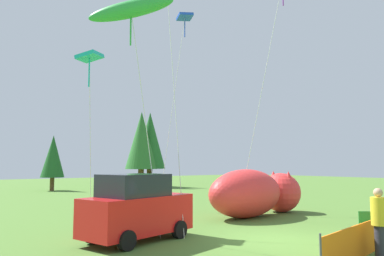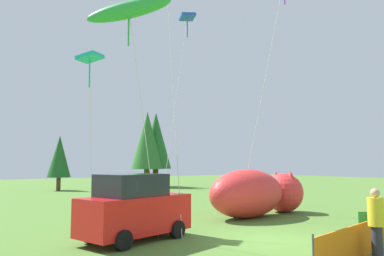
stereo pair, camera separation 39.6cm
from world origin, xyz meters
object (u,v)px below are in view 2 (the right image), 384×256
object	(u,v)px
kite_teal_diamond	(90,60)
inflatable_cat	(257,195)
folding_chair	(368,224)
spectator_in_blue_shirt	(376,221)
kite_blue_box	(187,21)
parked_car	(135,208)
kite_green_fish	(129,10)

from	to	relation	value
kite_teal_diamond	inflatable_cat	bearing A→B (deg)	-13.73
folding_chair	inflatable_cat	xyz separation A→B (m)	(0.97, 6.19, 0.53)
spectator_in_blue_shirt	inflatable_cat	bearing A→B (deg)	66.47
kite_blue_box	spectator_in_blue_shirt	bearing A→B (deg)	-102.13
spectator_in_blue_shirt	kite_teal_diamond	distance (m)	12.25
kite_teal_diamond	folding_chair	bearing A→B (deg)	-49.68
parked_car	kite_green_fish	size ratio (longest dim) A/B	0.48
parked_car	spectator_in_blue_shirt	size ratio (longest dim) A/B	2.19
folding_chair	kite_blue_box	world-z (taller)	kite_blue_box
parked_car	kite_green_fish	xyz separation A→B (m)	(-0.26, 0.16, 6.85)
parked_car	kite_teal_diamond	bearing A→B (deg)	80.15
kite_blue_box	kite_green_fish	xyz separation A→B (m)	(-7.14, -6.85, -3.43)
kite_blue_box	kite_teal_diamond	bearing A→B (deg)	-155.69
spectator_in_blue_shirt	kite_teal_diamond	xyz separation A→B (m)	(-4.42, 9.77, 5.91)
parked_car	kite_green_fish	world-z (taller)	kite_green_fish
parked_car	kite_blue_box	world-z (taller)	kite_blue_box
folding_chair	kite_teal_diamond	size ratio (longest dim) A/B	0.13
inflatable_cat	kite_green_fish	world-z (taller)	kite_green_fish
parked_car	inflatable_cat	distance (m)	7.73
spectator_in_blue_shirt	kite_blue_box	size ratio (longest dim) A/B	0.16
spectator_in_blue_shirt	kite_blue_box	distance (m)	16.86
kite_blue_box	kite_green_fish	bearing A→B (deg)	-136.21
inflatable_cat	kite_blue_box	distance (m)	11.54
kite_teal_diamond	kite_green_fish	distance (m)	3.72
inflatable_cat	spectator_in_blue_shirt	bearing A→B (deg)	-121.10
inflatable_cat	parked_car	bearing A→B (deg)	-173.88
parked_car	folding_chair	distance (m)	7.88
inflatable_cat	kite_blue_box	size ratio (longest dim) A/B	0.55
spectator_in_blue_shirt	kite_blue_box	xyz separation A→B (m)	(2.80, 13.04, 10.32)
kite_green_fish	inflatable_cat	bearing A→B (deg)	12.13
parked_car	kite_teal_diamond	size ratio (longest dim) A/B	0.57
parked_car	folding_chair	xyz separation A→B (m)	(6.54, -4.36, -0.54)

